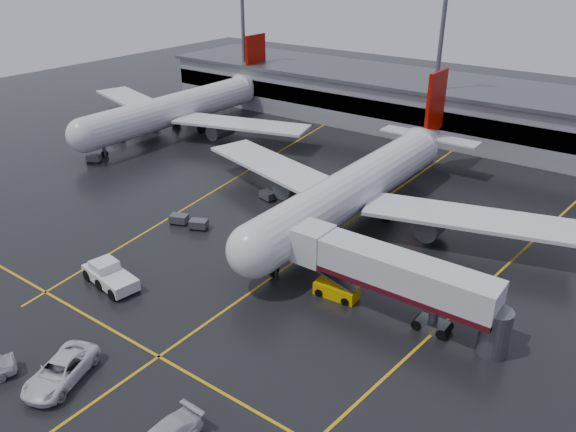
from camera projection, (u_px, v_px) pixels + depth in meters
The scene contains 19 objects.
ground at pixel (314, 248), 60.42m from camera, with size 220.00×220.00×0.00m, color black.
apron_line_centre at pixel (314, 248), 60.42m from camera, with size 0.25×90.00×0.02m, color gold.
apron_line_stop at pixel (159, 357), 44.43m from camera, with size 60.00×0.25×0.02m, color gold.
apron_line_left at pixel (235, 179), 78.33m from camera, with size 0.25×70.00×0.02m, color gold.
apron_line_right at pixel (513, 260), 58.10m from camera, with size 0.25×70.00×0.02m, color gold.
terminal at pixel (475, 112), 93.38m from camera, with size 122.00×19.00×8.60m.
light_mast_left at pixel (243, 30), 108.62m from camera, with size 3.00×1.20×25.45m.
light_mast_mid at pixel (440, 51), 87.32m from camera, with size 3.00×1.20×25.45m.
main_airliner at pixel (361, 184), 65.64m from camera, with size 48.80×45.60×14.10m.
second_airliner at pixel (182, 107), 96.73m from camera, with size 48.80×45.60×14.10m.
jet_bridge at pixel (391, 275), 48.03m from camera, with size 19.90×3.40×6.05m.
pushback_tractor at pixel (109, 276), 53.59m from camera, with size 6.70×3.59×2.28m.
belt_loader at pixel (336, 290), 51.82m from camera, with size 4.15×2.14×2.56m.
service_van_a at pixel (60, 371), 41.63m from camera, with size 2.98×6.46×1.80m, color white.
baggage_cart_a at pixel (199, 224), 64.18m from camera, with size 2.36×2.02×1.12m.
baggage_cart_b at pixel (179, 219), 65.41m from camera, with size 2.33×1.93×1.12m.
baggage_cart_c at pixel (268, 195), 71.60m from camera, with size 2.24×1.71×1.12m.
baggage_cart_d at pixel (118, 137), 93.11m from camera, with size 2.23×1.70×1.12m.
baggage_cart_e at pixel (94, 158), 84.08m from camera, with size 2.39×2.19×1.12m.
Camera 1 is at (29.04, -44.36, 29.30)m, focal length 35.14 mm.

